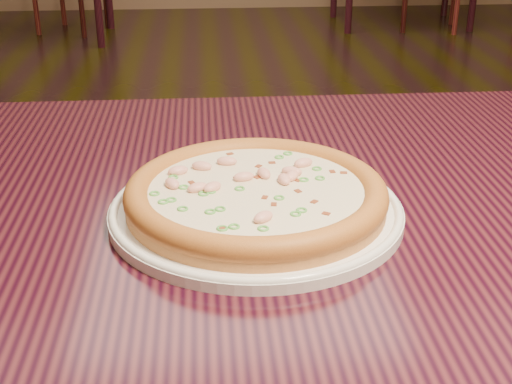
{
  "coord_description": "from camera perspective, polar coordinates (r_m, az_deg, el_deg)",
  "views": [
    {
      "loc": [
        -0.17,
        -1.63,
        1.11
      ],
      "look_at": [
        -0.12,
        -0.92,
        0.78
      ],
      "focal_mm": 50.0,
      "sensor_mm": 36.0,
      "label": 1
    }
  ],
  "objects": [
    {
      "name": "ground",
      "position": [
        1.98,
        1.41,
        -9.36
      ],
      "size": [
        9.0,
        9.0,
        0.0
      ],
      "primitive_type": "plane",
      "color": "black"
    },
    {
      "name": "hero_table",
      "position": [
        0.9,
        7.4,
        -5.86
      ],
      "size": [
        1.2,
        0.8,
        0.75
      ],
      "color": "black",
      "rests_on": "ground"
    },
    {
      "name": "plate",
      "position": [
        0.79,
        0.0,
        -1.39
      ],
      "size": [
        0.33,
        0.33,
        0.02
      ],
      "color": "white",
      "rests_on": "hero_table"
    },
    {
      "name": "pizza",
      "position": [
        0.79,
        -0.02,
        -0.19
      ],
      "size": [
        0.29,
        0.29,
        0.03
      ],
      "color": "#CB863E",
      "rests_on": "plate"
    }
  ]
}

